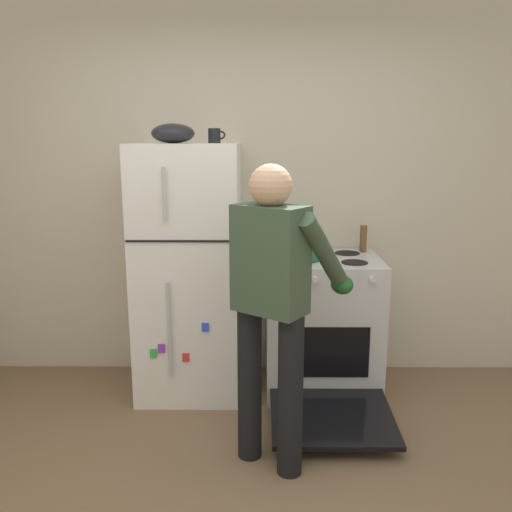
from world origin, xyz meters
The scene contains 8 objects.
kitchen_wall_back centered at (0.00, 1.95, 1.35)m, with size 6.00×0.10×2.70m, color beige.
refrigerator centered at (-0.41, 1.57, 0.84)m, with size 0.68×0.72×1.68m.
stove_range centered at (0.49, 1.55, 0.46)m, with size 0.76×1.24×0.94m.
person_cook centered at (0.14, 0.68, 0.96)m, with size 0.67×0.71×1.60m.
red_pot centered at (0.33, 1.52, 0.99)m, with size 0.36×0.26×0.11m.
coffee_mug centered at (-0.23, 1.62, 1.73)m, with size 0.11×0.08×0.10m.
pepper_mill centered at (0.79, 1.77, 1.03)m, with size 0.05×0.05×0.18m, color brown.
mixing_bowl centered at (-0.49, 1.57, 1.75)m, with size 0.28×0.28×0.12m, color black.
Camera 1 is at (0.06, -1.94, 1.72)m, focal length 37.64 mm.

